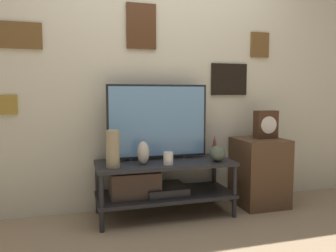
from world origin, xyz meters
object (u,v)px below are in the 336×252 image
(television, at_px, (158,121))
(vase_tall_ceramic, at_px, (113,149))
(vase_urn_stoneware, at_px, (143,153))
(mantel_clock, at_px, (266,124))
(vase_slim_bronze, at_px, (214,146))
(vase_round_glass, at_px, (218,153))
(candle_jar, at_px, (168,158))

(television, xyz_separation_m, vase_tall_ceramic, (-0.43, -0.22, -0.20))
(vase_tall_ceramic, xyz_separation_m, vase_urn_stoneware, (0.26, 0.05, -0.05))
(vase_urn_stoneware, relative_size, mantel_clock, 0.73)
(television, distance_m, mantel_clock, 1.07)
(television, relative_size, vase_tall_ceramic, 3.01)
(vase_slim_bronze, bearing_deg, vase_round_glass, -106.33)
(candle_jar, bearing_deg, vase_tall_ceramic, 176.74)
(mantel_clock, bearing_deg, vase_urn_stoneware, -175.67)
(candle_jar, bearing_deg, vase_round_glass, 1.98)
(television, height_order, mantel_clock, television)
(vase_tall_ceramic, distance_m, vase_slim_bronze, 1.00)
(vase_tall_ceramic, xyz_separation_m, candle_jar, (0.46, -0.03, -0.10))
(vase_slim_bronze, bearing_deg, mantel_clock, -5.23)
(vase_urn_stoneware, bearing_deg, vase_slim_bronze, 11.10)
(candle_jar, height_order, mantel_clock, mantel_clock)
(television, relative_size, vase_slim_bronze, 4.37)
(vase_slim_bronze, bearing_deg, vase_urn_stoneware, -168.90)
(television, relative_size, vase_round_glass, 6.53)
(vase_urn_stoneware, bearing_deg, mantel_clock, 4.33)
(television, bearing_deg, vase_slim_bronze, -3.22)
(television, bearing_deg, vase_tall_ceramic, -153.09)
(mantel_clock, bearing_deg, candle_jar, -170.79)
(candle_jar, bearing_deg, vase_slim_bronze, 22.54)
(television, xyz_separation_m, candle_jar, (0.03, -0.25, -0.30))
(television, height_order, candle_jar, television)
(vase_slim_bronze, relative_size, candle_jar, 1.94)
(television, distance_m, vase_slim_bronze, 0.60)
(vase_urn_stoneware, height_order, candle_jar, vase_urn_stoneware)
(television, bearing_deg, vase_round_glass, -25.25)
(vase_round_glass, relative_size, vase_urn_stoneware, 0.71)
(vase_round_glass, distance_m, mantel_clock, 0.64)
(candle_jar, relative_size, mantel_clock, 0.40)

